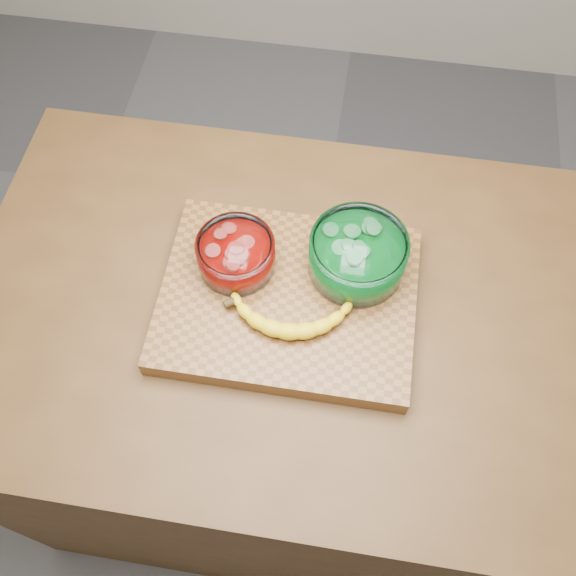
# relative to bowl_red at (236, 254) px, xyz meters

# --- Properties ---
(ground) EXTENTS (3.50, 3.50, 0.00)m
(ground) POSITION_rel_bowl_red_xyz_m (0.10, -0.05, -0.97)
(ground) COLOR #56565A
(ground) RESTS_ON ground
(counter) EXTENTS (1.20, 0.80, 0.90)m
(counter) POSITION_rel_bowl_red_xyz_m (0.10, -0.05, -0.52)
(counter) COLOR #4D3117
(counter) RESTS_ON ground
(cutting_board) EXTENTS (0.45, 0.35, 0.04)m
(cutting_board) POSITION_rel_bowl_red_xyz_m (0.10, -0.05, -0.05)
(cutting_board) COLOR brown
(cutting_board) RESTS_ON counter
(bowl_red) EXTENTS (0.14, 0.14, 0.06)m
(bowl_red) POSITION_rel_bowl_red_xyz_m (0.00, 0.00, 0.00)
(bowl_red) COLOR white
(bowl_red) RESTS_ON cutting_board
(bowl_green) EXTENTS (0.17, 0.17, 0.08)m
(bowl_green) POSITION_rel_bowl_red_xyz_m (0.21, 0.03, 0.01)
(bowl_green) COLOR white
(bowl_green) RESTS_ON cutting_board
(banana) EXTENTS (0.24, 0.11, 0.03)m
(banana) POSITION_rel_bowl_red_xyz_m (0.11, -0.10, -0.02)
(banana) COLOR yellow
(banana) RESTS_ON cutting_board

